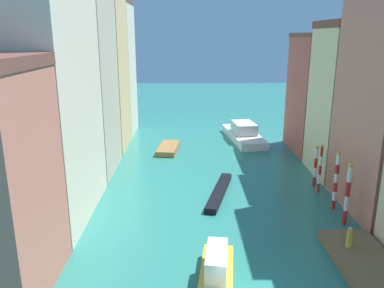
{
  "coord_description": "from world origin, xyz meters",
  "views": [
    {
      "loc": [
        -2.75,
        -17.45,
        14.1
      ],
      "look_at": [
        -2.12,
        27.23,
        1.5
      ],
      "focal_mm": 36.18,
      "sensor_mm": 36.0,
      "label": 1
    }
  ],
  "objects_px": {
    "mooring_pole_1": "(336,180)",
    "waterfront_dock": "(363,261)",
    "person_on_dock": "(349,238)",
    "motorboat_0": "(168,148)",
    "vaporetto_white": "(244,134)",
    "gondola_black": "(219,192)",
    "mooring_pole_2": "(320,168)",
    "motorboat_1": "(216,273)",
    "mooring_pole_3": "(316,166)",
    "mooring_pole_0": "(348,194)"
  },
  "relations": [
    {
      "from": "waterfront_dock",
      "to": "motorboat_1",
      "type": "relative_size",
      "value": 1.11
    },
    {
      "from": "person_on_dock",
      "to": "mooring_pole_2",
      "type": "height_order",
      "value": "mooring_pole_2"
    },
    {
      "from": "mooring_pole_0",
      "to": "gondola_black",
      "type": "height_order",
      "value": "mooring_pole_0"
    },
    {
      "from": "mooring_pole_2",
      "to": "motorboat_0",
      "type": "xyz_separation_m",
      "value": [
        -14.54,
        13.64,
        -2.04
      ]
    },
    {
      "from": "mooring_pole_2",
      "to": "motorboat_1",
      "type": "distance_m",
      "value": 17.32
    },
    {
      "from": "vaporetto_white",
      "to": "gondola_black",
      "type": "distance_m",
      "value": 19.82
    },
    {
      "from": "person_on_dock",
      "to": "gondola_black",
      "type": "xyz_separation_m",
      "value": [
        -7.71,
        10.23,
        -1.01
      ]
    },
    {
      "from": "waterfront_dock",
      "to": "mooring_pole_0",
      "type": "relative_size",
      "value": 1.4
    },
    {
      "from": "waterfront_dock",
      "to": "person_on_dock",
      "type": "bearing_deg",
      "value": 113.99
    },
    {
      "from": "waterfront_dock",
      "to": "motorboat_1",
      "type": "distance_m",
      "value": 9.7
    },
    {
      "from": "mooring_pole_3",
      "to": "motorboat_1",
      "type": "height_order",
      "value": "mooring_pole_3"
    },
    {
      "from": "mooring_pole_0",
      "to": "motorboat_0",
      "type": "bearing_deg",
      "value": 126.05
    },
    {
      "from": "mooring_pole_1",
      "to": "vaporetto_white",
      "type": "distance_m",
      "value": 22.83
    },
    {
      "from": "vaporetto_white",
      "to": "person_on_dock",
      "type": "bearing_deg",
      "value": -84.67
    },
    {
      "from": "waterfront_dock",
      "to": "mooring_pole_3",
      "type": "distance_m",
      "value": 13.49
    },
    {
      "from": "mooring_pole_2",
      "to": "mooring_pole_3",
      "type": "height_order",
      "value": "mooring_pole_2"
    },
    {
      "from": "mooring_pole_1",
      "to": "motorboat_0",
      "type": "relative_size",
      "value": 0.85
    },
    {
      "from": "mooring_pole_3",
      "to": "waterfront_dock",
      "type": "bearing_deg",
      "value": -94.75
    },
    {
      "from": "mooring_pole_2",
      "to": "motorboat_0",
      "type": "height_order",
      "value": "mooring_pole_2"
    },
    {
      "from": "waterfront_dock",
      "to": "mooring_pole_3",
      "type": "bearing_deg",
      "value": 85.25
    },
    {
      "from": "person_on_dock",
      "to": "motorboat_1",
      "type": "xyz_separation_m",
      "value": [
        -8.98,
        -3.09,
        -0.46
      ]
    },
    {
      "from": "waterfront_dock",
      "to": "motorboat_1",
      "type": "bearing_deg",
      "value": -168.62
    },
    {
      "from": "mooring_pole_2",
      "to": "mooring_pole_3",
      "type": "bearing_deg",
      "value": 86.2
    },
    {
      "from": "mooring_pole_2",
      "to": "gondola_black",
      "type": "bearing_deg",
      "value": -177.74
    },
    {
      "from": "waterfront_dock",
      "to": "gondola_black",
      "type": "xyz_separation_m",
      "value": [
        -8.23,
        11.41,
        -0.04
      ]
    },
    {
      "from": "motorboat_1",
      "to": "mooring_pole_0",
      "type": "bearing_deg",
      "value": 35.28
    },
    {
      "from": "mooring_pole_2",
      "to": "gondola_black",
      "type": "distance_m",
      "value": 9.48
    },
    {
      "from": "mooring_pole_0",
      "to": "mooring_pole_1",
      "type": "xyz_separation_m",
      "value": [
        0.16,
        2.75,
        0.03
      ]
    },
    {
      "from": "person_on_dock",
      "to": "vaporetto_white",
      "type": "height_order",
      "value": "vaporetto_white"
    },
    {
      "from": "mooring_pole_3",
      "to": "motorboat_1",
      "type": "bearing_deg",
      "value": -124.84
    },
    {
      "from": "mooring_pole_0",
      "to": "waterfront_dock",
      "type": "bearing_deg",
      "value": -99.94
    },
    {
      "from": "person_on_dock",
      "to": "mooring_pole_3",
      "type": "relative_size",
      "value": 0.35
    },
    {
      "from": "gondola_black",
      "to": "motorboat_1",
      "type": "distance_m",
      "value": 13.39
    },
    {
      "from": "vaporetto_white",
      "to": "motorboat_1",
      "type": "distance_m",
      "value": 33.09
    },
    {
      "from": "person_on_dock",
      "to": "mooring_pole_2",
      "type": "relative_size",
      "value": 0.31
    },
    {
      "from": "mooring_pole_0",
      "to": "gondola_black",
      "type": "distance_m",
      "value": 11.17
    },
    {
      "from": "mooring_pole_3",
      "to": "mooring_pole_0",
      "type": "bearing_deg",
      "value": -91.06
    },
    {
      "from": "person_on_dock",
      "to": "motorboat_0",
      "type": "distance_m",
      "value": 27.52
    },
    {
      "from": "mooring_pole_0",
      "to": "vaporetto_white",
      "type": "xyz_separation_m",
      "value": [
        -4.23,
        25.09,
        -1.68
      ]
    },
    {
      "from": "mooring_pole_3",
      "to": "motorboat_0",
      "type": "relative_size",
      "value": 0.69
    },
    {
      "from": "mooring_pole_3",
      "to": "vaporetto_white",
      "type": "relative_size",
      "value": 0.35
    },
    {
      "from": "person_on_dock",
      "to": "motorboat_0",
      "type": "xyz_separation_m",
      "value": [
        -13.01,
        24.23,
        -0.94
      ]
    },
    {
      "from": "vaporetto_white",
      "to": "gondola_black",
      "type": "xyz_separation_m",
      "value": [
        -4.97,
        -19.18,
        -0.61
      ]
    },
    {
      "from": "waterfront_dock",
      "to": "mooring_pole_1",
      "type": "distance_m",
      "value": 8.62
    },
    {
      "from": "gondola_black",
      "to": "mooring_pole_3",
      "type": "bearing_deg",
      "value": 11.62
    },
    {
      "from": "mooring_pole_1",
      "to": "gondola_black",
      "type": "distance_m",
      "value": 10.14
    },
    {
      "from": "motorboat_0",
      "to": "motorboat_1",
      "type": "height_order",
      "value": "motorboat_1"
    },
    {
      "from": "waterfront_dock",
      "to": "vaporetto_white",
      "type": "relative_size",
      "value": 0.6
    },
    {
      "from": "vaporetto_white",
      "to": "motorboat_1",
      "type": "relative_size",
      "value": 1.87
    },
    {
      "from": "mooring_pole_1",
      "to": "waterfront_dock",
      "type": "bearing_deg",
      "value": -97.73
    }
  ]
}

